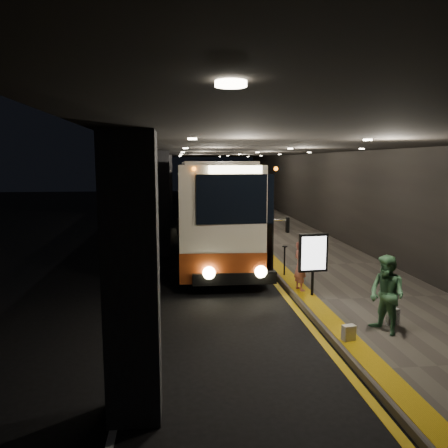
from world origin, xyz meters
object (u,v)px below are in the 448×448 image
coach_second (201,192)px  passenger_waiting_green (387,295)px  bag_polka (393,317)px  info_sign (313,254)px  bag_plain (349,333)px  coach_third (195,183)px  stanchion_post (284,261)px  coach_main (216,211)px  passenger_boarding (300,266)px

coach_second → passenger_waiting_green: (2.82, -23.05, -0.74)m
bag_polka → info_sign: bearing=116.4°
bag_plain → info_sign: info_sign is taller
coach_third → stanchion_post: 29.27m
coach_second → bag_plain: size_ratio=34.46×
info_sign → coach_third: bearing=88.5°
coach_second → info_sign: (2.04, -20.21, -0.41)m
passenger_waiting_green → stanchion_post: 5.22m
passenger_waiting_green → stanchion_post: passenger_waiting_green is taller
passenger_waiting_green → info_sign: info_sign is taller
coach_main → passenger_boarding: bearing=-68.9°
bag_polka → coach_second: bearing=98.1°
coach_main → bag_plain: size_ratio=36.20×
passenger_waiting_green → bag_polka: size_ratio=4.66×
coach_second → coach_third: coach_third is taller
info_sign → stanchion_post: info_sign is taller
coach_third → passenger_waiting_green: bearing=-84.7°
coach_main → passenger_boarding: (1.96, -6.07, -0.95)m
bag_polka → info_sign: info_sign is taller
passenger_boarding → bag_polka: size_ratio=3.93×
coach_main → bag_polka: size_ratio=32.89×
bag_plain → coach_second: bearing=94.5°
stanchion_post → bag_plain: bearing=-89.5°
coach_main → info_sign: size_ratio=6.93×
coach_third → passenger_boarding: 30.98m
coach_second → passenger_waiting_green: coach_second is taller
coach_third → bag_polka: size_ratio=32.62×
bag_polka → info_sign: (-1.19, 2.39, 1.02)m
coach_main → coach_third: coach_third is taller
coach_main → stanchion_post: 4.90m
passenger_boarding → passenger_waiting_green: 3.53m
coach_third → bag_polka: (3.19, -33.85, -1.52)m
coach_main → passenger_waiting_green: coach_main is taller
coach_main → coach_second: 13.59m
bag_polka → stanchion_post: bearing=107.1°
info_sign → stanchion_post: 2.39m
bag_polka → passenger_boarding: bearing=115.2°
bag_plain → stanchion_post: (-0.05, 5.44, 0.33)m
passenger_waiting_green → bag_polka: 0.91m
coach_second → passenger_waiting_green: bearing=-85.8°
passenger_boarding → coach_third: bearing=-12.5°
passenger_waiting_green → info_sign: 2.96m
bag_plain → stanchion_post: stanchion_post is taller
passenger_boarding → bag_plain: 3.77m
passenger_waiting_green → info_sign: bearing=172.6°
coach_third → bag_polka: coach_third is taller
coach_third → stanchion_post: bearing=-85.9°
passenger_boarding → stanchion_post: passenger_boarding is taller
stanchion_post → coach_second: bearing=95.7°
coach_main → info_sign: (2.16, -6.62, -0.49)m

